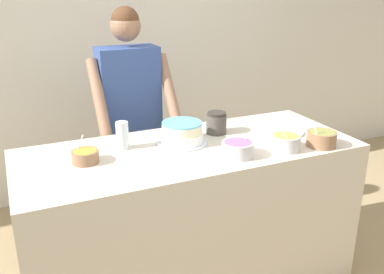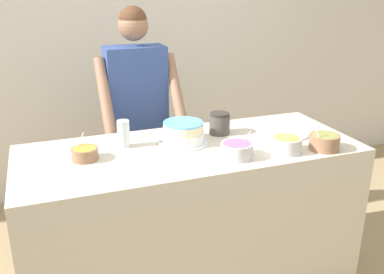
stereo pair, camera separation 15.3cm
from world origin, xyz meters
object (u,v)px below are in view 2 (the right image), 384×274
Objects in this scene: frosting_bowl_yellow at (286,144)px; ceramic_plate at (289,134)px; cake at (183,133)px; frosting_bowl_orange at (85,153)px; frosting_bowl_olive at (324,141)px; drinking_glass at (124,134)px; person_baker at (137,105)px; frosting_bowl_purple at (237,150)px; stoneware_jar at (220,123)px.

frosting_bowl_yellow reaches higher than ceramic_plate.
cake is 2.11× the size of frosting_bowl_orange.
drinking_glass reaches higher than frosting_bowl_olive.
person_baker is 1.32m from frosting_bowl_olive.
person_baker is 1.01m from frosting_bowl_purple.
frosting_bowl_orange is 0.62× the size of ceramic_plate.
person_baker reaches higher than stoneware_jar.
frosting_bowl_purple is 1.23× the size of frosting_bowl_orange.
person_baker is 5.64× the size of cake.
drinking_glass is at bearing 145.66° from frosting_bowl_purple.
cake is 0.80m from frosting_bowl_olive.
person_baker is 0.70m from stoneware_jar.
frosting_bowl_olive reaches higher than ceramic_plate.
cake is 0.66m from ceramic_plate.
frosting_bowl_olive is at bearing -44.82° from stoneware_jar.
frosting_bowl_orange is at bearing -171.09° from stoneware_jar.
person_baker is at bearing 69.91° from drinking_glass.
cake is (0.12, -0.66, -0.01)m from person_baker.
frosting_bowl_purple is 0.29m from frosting_bowl_yellow.
stoneware_jar is at bearing 1.58° from drinking_glass.
frosting_bowl_yellow is at bearing -61.23° from stoneware_jar.
person_baker is 10.73× the size of drinking_glass.
frosting_bowl_olive is (0.71, -0.37, -0.01)m from cake.
frosting_bowl_orange is at bearing 166.25° from frosting_bowl_olive.
stoneware_jar is at bearing -56.91° from person_baker.
cake is 0.34m from drinking_glass.
person_baker is at bearing 100.04° from cake.
frosting_bowl_purple is at bearing -34.34° from drinking_glass.
ceramic_plate is at bearing 54.24° from frosting_bowl_yellow.
frosting_bowl_orange is (-0.57, -0.05, -0.02)m from cake.
stoneware_jar reaches higher than cake.
frosting_bowl_olive is 0.73× the size of ceramic_plate.
frosting_bowl_orange reaches higher than ceramic_plate.
frosting_bowl_orange is (-1.05, 0.28, -0.01)m from frosting_bowl_yellow.
person_baker reaches higher than cake.
stoneware_jar is (0.38, -0.58, -0.00)m from person_baker.
cake is 1.90× the size of drinking_glass.
frosting_bowl_olive is 1.24× the size of stoneware_jar.
drinking_glass is 1.01m from ceramic_plate.
person_baker is 11.91× the size of frosting_bowl_orange.
frosting_bowl_yellow is 1.21× the size of frosting_bowl_orange.
cake is 0.57m from frosting_bowl_orange.
frosting_bowl_yellow is at bearing -14.69° from frosting_bowl_orange.
frosting_bowl_purple is 0.81m from frosting_bowl_orange.
frosting_bowl_orange is at bearing 161.86° from frosting_bowl_purple.
stoneware_jar is (0.26, 0.08, 0.01)m from cake.
ceramic_plate is (0.99, -0.16, -0.07)m from drinking_glass.
frosting_bowl_olive reaches higher than cake.
stoneware_jar is at bearing 135.18° from frosting_bowl_olive.
drinking_glass is 0.60m from stoneware_jar.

